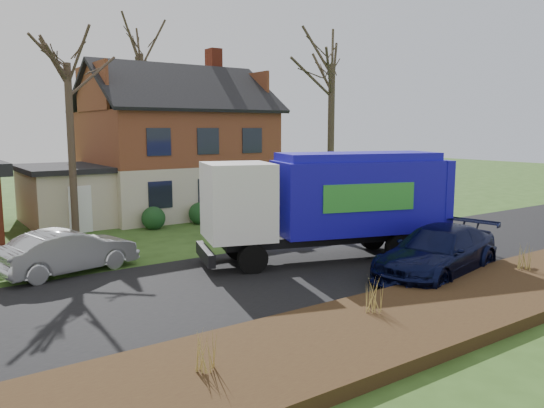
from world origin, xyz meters
TOP-DOWN VIEW (x-y plane):
  - ground at (0.00, 0.00)m, footprint 120.00×120.00m
  - road at (0.00, 0.00)m, footprint 80.00×7.00m
  - mulch_verge at (0.00, -5.30)m, footprint 80.00×3.50m
  - main_house at (1.49, 13.91)m, footprint 12.95×8.95m
  - garbage_truck at (1.81, 0.63)m, footprint 9.13×4.89m
  - silver_sedan at (-6.38, 4.11)m, footprint 4.53×2.35m
  - navy_wagon at (2.99, -2.97)m, footprint 5.75×3.26m
  - tree_front_west at (-4.64, 9.97)m, footprint 3.42×3.42m
  - tree_front_east at (8.83, 8.83)m, footprint 4.14×4.14m
  - tree_back at (2.82, 20.92)m, footprint 4.06×4.06m
  - grass_clump_west at (-6.38, -5.21)m, footprint 0.31×0.26m
  - grass_clump_mid at (-1.60, -4.74)m, footprint 0.32×0.26m
  - grass_clump_east at (4.99, -4.63)m, footprint 0.33×0.27m

SIDE VIEW (x-z plane):
  - ground at x=0.00m, z-range 0.00..0.00m
  - road at x=0.00m, z-range 0.00..0.02m
  - mulch_verge at x=0.00m, z-range 0.00..0.30m
  - silver_sedan at x=-6.38m, z-range 0.00..1.42m
  - grass_clump_west at x=-6.38m, z-range 0.30..1.13m
  - grass_clump_east at x=4.99m, z-range 0.30..1.13m
  - grass_clump_mid at x=-1.60m, z-range 0.30..1.19m
  - navy_wagon at x=2.99m, z-range 0.00..1.57m
  - garbage_truck at x=1.81m, z-range 0.29..4.07m
  - main_house at x=1.49m, z-range -0.60..8.66m
  - tree_front_west at x=-4.64m, z-range 3.29..13.46m
  - tree_front_east at x=8.83m, z-range 3.59..15.08m
  - tree_back at x=2.82m, z-range 4.29..17.15m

